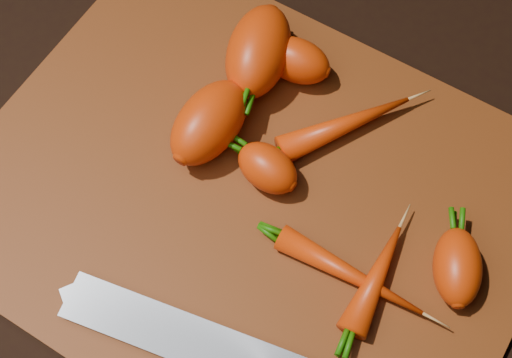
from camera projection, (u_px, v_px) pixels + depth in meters
The scene contains 11 objects.
ground at pixel (250, 204), 0.65m from camera, with size 2.00×2.00×0.01m, color black.
cutting_board at pixel (250, 199), 0.64m from camera, with size 0.50×0.40×0.01m, color #642909.
carrot_0 at pixel (267, 168), 0.63m from camera, with size 0.06×0.04×0.04m, color #F13F0C.
carrot_1 at pixel (258, 51), 0.67m from camera, with size 0.10×0.06×0.06m, color #F13F0C.
carrot_2 at pixel (209, 122), 0.64m from camera, with size 0.09×0.05×0.05m, color #F13F0C.
carrot_3 at pixel (296, 60), 0.67m from camera, with size 0.07×0.04×0.04m, color #F13F0C.
carrot_4 at pixel (457, 267), 0.59m from camera, with size 0.07×0.04×0.04m, color #F13F0C.
carrot_5 at pixel (345, 125), 0.65m from camera, with size 0.13×0.03×0.03m, color #F13F0C.
carrot_6 at pixel (350, 274), 0.60m from camera, with size 0.13×0.02×0.02m, color #F13F0C.
carrot_7 at pixel (376, 278), 0.59m from camera, with size 0.10×0.03×0.03m, color #F13F0C.
knife at pixel (217, 351), 0.57m from camera, with size 0.36×0.10×0.02m.
Camera 1 is at (0.14, -0.22, 0.60)m, focal length 50.00 mm.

